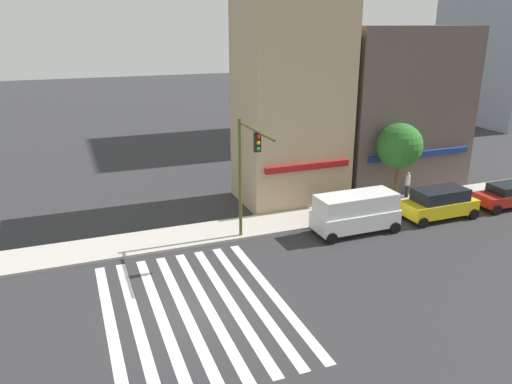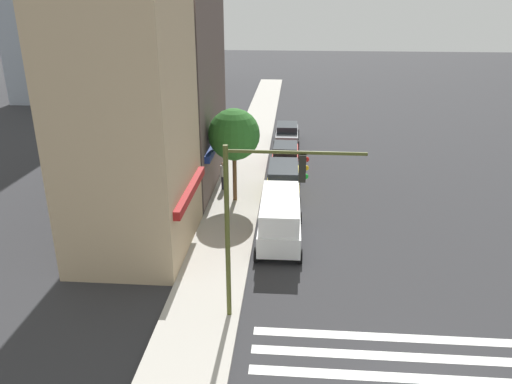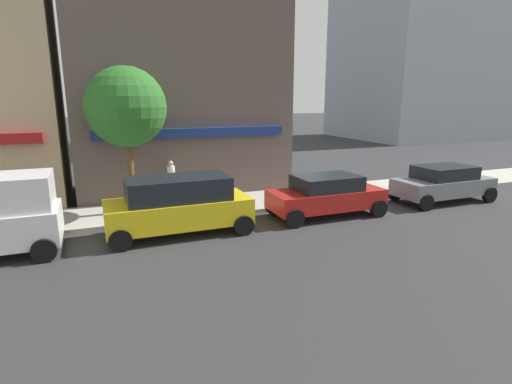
{
  "view_description": "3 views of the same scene",
  "coord_description": "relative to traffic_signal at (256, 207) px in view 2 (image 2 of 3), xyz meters",
  "views": [
    {
      "loc": [
        -4.33,
        -18.29,
        11.65
      ],
      "look_at": [
        4.31,
        4.0,
        3.5
      ],
      "focal_mm": 35.0,
      "sensor_mm": 36.0,
      "label": 1
    },
    {
      "loc": [
        -11.5,
        4.14,
        11.53
      ],
      "look_at": [
        12.28,
        6.0,
        2.0
      ],
      "focal_mm": 35.0,
      "sensor_mm": 36.0,
      "label": 2
    },
    {
      "loc": [
        14.48,
        -8.1,
        4.45
      ],
      "look_at": [
        19.58,
        4.7,
        1.2
      ],
      "focal_mm": 28.0,
      "sensor_mm": 36.0,
      "label": 3
    }
  ],
  "objects": [
    {
      "name": "sedan_grey",
      "position": [
        24.08,
        -0.66,
        -3.79
      ],
      "size": [
        4.41,
        2.02,
        1.59
      ],
      "rotation": [
        0.0,
        0.0,
        0.01
      ],
      "color": "slate",
      "rests_on": "ground_plane"
    },
    {
      "name": "storefront_row",
      "position": [
        9.88,
        6.13,
        1.91
      ],
      "size": [
        16.88,
        5.3,
        14.89
      ],
      "color": "tan",
      "rests_on": "ground_plane"
    },
    {
      "name": "van_white",
      "position": [
        6.46,
        -0.66,
        -3.35
      ],
      "size": [
        5.02,
        2.22,
        2.34
      ],
      "rotation": [
        0.0,
        0.0,
        0.01
      ],
      "color": "white",
      "rests_on": "ground_plane"
    },
    {
      "name": "street_tree",
      "position": [
        11.26,
        2.14,
        -0.52
      ],
      "size": [
        2.93,
        2.93,
        5.45
      ],
      "color": "brown",
      "rests_on": "sidewalk_left"
    },
    {
      "name": "traffic_signal",
      "position": [
        0.0,
        0.0,
        0.0
      ],
      "size": [
        0.32,
        4.77,
        6.84
      ],
      "color": "#474C1E",
      "rests_on": "ground_plane"
    },
    {
      "name": "pedestrian_white_shirt",
      "position": [
        12.93,
        3.06,
        -3.56
      ],
      "size": [
        0.32,
        0.32,
        1.77
      ],
      "rotation": [
        0.0,
        0.0,
        2.99
      ],
      "color": "#23232D",
      "rests_on": "sidewalk_left"
    },
    {
      "name": "suv_yellow",
      "position": [
        12.51,
        -0.66,
        -3.6
      ],
      "size": [
        4.72,
        2.12,
        1.94
      ],
      "rotation": [
        0.0,
        0.0,
        0.01
      ],
      "color": "yellow",
      "rests_on": "ground_plane"
    },
    {
      "name": "sedan_red",
      "position": [
        18.16,
        -0.66,
        -3.79
      ],
      "size": [
        4.4,
        2.02,
        1.59
      ],
      "rotation": [
        0.0,
        0.0,
        -0.0
      ],
      "color": "#B21E19",
      "rests_on": "ground_plane"
    }
  ]
}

